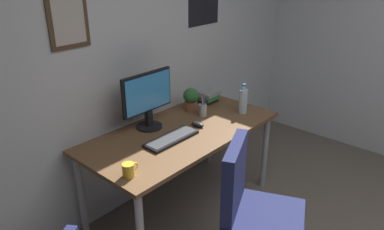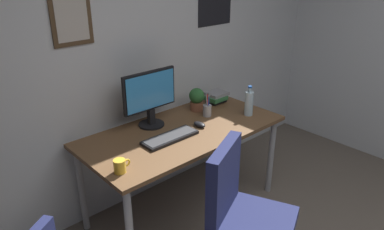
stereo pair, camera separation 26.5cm
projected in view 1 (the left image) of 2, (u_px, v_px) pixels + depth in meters
name	position (u px, v px, depth m)	size (l,w,h in m)	color
wall_back	(133.00, 47.00, 2.80)	(4.40, 0.10, 2.60)	silver
desk	(182.00, 138.00, 2.81)	(1.56, 0.76, 0.73)	brown
office_chair	(252.00, 208.00, 2.23)	(0.61, 0.61, 0.95)	#1E234C
monitor	(148.00, 98.00, 2.72)	(0.46, 0.20, 0.43)	black
keyboard	(171.00, 138.00, 2.62)	(0.43, 0.15, 0.03)	black
computer_mouse	(198.00, 124.00, 2.83)	(0.06, 0.11, 0.04)	black
water_bottle	(243.00, 101.00, 3.04)	(0.07, 0.07, 0.25)	silver
coffee_mug_near	(129.00, 170.00, 2.17)	(0.11, 0.07, 0.09)	yellow
potted_plant	(191.00, 98.00, 3.09)	(0.13, 0.13, 0.20)	brown
pen_cup	(203.00, 109.00, 3.01)	(0.07, 0.07, 0.20)	#9EA0A5
book_stack_left	(208.00, 96.00, 3.30)	(0.20, 0.17, 0.09)	black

